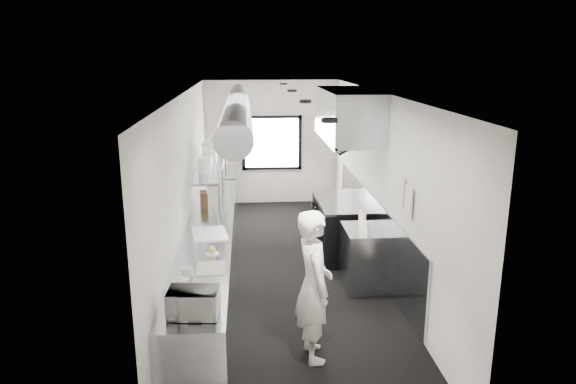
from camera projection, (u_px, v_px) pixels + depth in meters
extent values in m
cube|color=black|center=(285.00, 270.00, 8.50)|extent=(3.00, 8.00, 0.01)
cube|color=silver|center=(284.00, 93.00, 7.78)|extent=(3.00, 8.00, 0.01)
cube|color=silver|center=(272.00, 143.00, 12.00)|extent=(3.00, 0.02, 2.80)
cube|color=silver|center=(321.00, 305.00, 4.29)|extent=(3.00, 0.02, 2.80)
cube|color=silver|center=(186.00, 187.00, 8.03)|extent=(0.02, 8.00, 2.80)
cube|color=silver|center=(380.00, 184.00, 8.26)|extent=(0.02, 8.00, 2.80)
cube|color=#9BA0A9|center=(372.00, 229.00, 8.76)|extent=(0.03, 5.50, 1.10)
cylinder|color=#92939A|center=(238.00, 108.00, 8.18)|extent=(0.40, 6.40, 0.40)
cube|color=white|center=(272.00, 143.00, 11.96)|extent=(1.20, 0.03, 1.10)
cube|color=black|center=(272.00, 117.00, 11.83)|extent=(1.36, 0.03, 0.08)
cube|color=black|center=(272.00, 168.00, 12.12)|extent=(1.36, 0.03, 0.08)
cube|color=black|center=(244.00, 143.00, 11.93)|extent=(0.08, 0.03, 1.25)
cube|color=black|center=(300.00, 143.00, 12.03)|extent=(0.08, 0.03, 1.25)
cube|color=#9BA0A9|center=(348.00, 115.00, 8.65)|extent=(0.80, 2.20, 0.80)
cube|color=#9BA0A9|center=(325.00, 138.00, 8.72)|extent=(0.05, 2.20, 0.05)
cube|color=black|center=(343.00, 135.00, 8.73)|extent=(0.50, 2.10, 0.28)
cube|color=#9BA0A9|center=(210.00, 257.00, 7.81)|extent=(0.70, 6.00, 0.90)
cube|color=#9BA0A9|center=(210.00, 164.00, 8.98)|extent=(0.45, 3.00, 0.04)
cylinder|color=#9BA0A9|center=(219.00, 205.00, 7.73)|extent=(0.04, 0.04, 0.66)
cylinder|color=#9BA0A9|center=(222.00, 183.00, 9.07)|extent=(0.04, 0.04, 0.66)
cylinder|color=#9BA0A9|center=(225.00, 166.00, 10.42)|extent=(0.04, 0.04, 0.66)
cube|color=black|center=(342.00, 228.00, 9.14)|extent=(0.85, 1.60, 0.90)
cube|color=#9BA0A9|center=(343.00, 202.00, 9.02)|extent=(0.85, 1.60, 0.04)
cube|color=#9BA0A9|center=(319.00, 228.00, 9.11)|extent=(0.03, 1.55, 0.80)
cylinder|color=#9BA0A9|center=(317.00, 223.00, 9.08)|extent=(0.03, 1.30, 0.03)
cube|color=#9BA0A9|center=(366.00, 258.00, 7.80)|extent=(0.65, 0.80, 0.90)
cube|color=#9BA0A9|center=(221.00, 193.00, 11.38)|extent=(0.70, 1.20, 0.90)
cube|color=beige|center=(401.00, 190.00, 7.05)|extent=(0.02, 0.28, 0.38)
cube|color=beige|center=(409.00, 201.00, 6.72)|extent=(0.02, 0.28, 0.38)
imported|color=silver|center=(314.00, 285.00, 5.87)|extent=(0.50, 0.69, 1.75)
imported|color=silver|center=(193.00, 303.00, 5.12)|extent=(0.47, 0.38, 0.27)
cylinder|color=#B5BCAD|center=(183.00, 283.00, 5.74)|extent=(0.17, 0.17, 0.10)
cylinder|color=#B5BCAD|center=(187.00, 272.00, 6.06)|extent=(0.17, 0.17, 0.09)
cube|color=silver|center=(211.00, 268.00, 6.26)|extent=(0.35, 0.43, 0.01)
cylinder|color=white|center=(212.00, 253.00, 6.72)|extent=(0.22, 0.22, 0.01)
sphere|color=#CDC06B|center=(212.00, 249.00, 6.71)|extent=(0.10, 0.10, 0.10)
cube|color=white|center=(210.00, 234.00, 7.44)|extent=(0.56, 0.69, 0.02)
cube|color=brown|center=(204.00, 199.00, 8.75)|extent=(0.15, 0.26, 0.26)
cylinder|color=white|center=(205.00, 165.00, 8.16)|extent=(0.26, 0.26, 0.25)
cylinder|color=white|center=(209.00, 159.00, 8.53)|extent=(0.24, 0.24, 0.30)
cylinder|color=white|center=(209.00, 151.00, 9.13)|extent=(0.29, 0.29, 0.31)
cylinder|color=white|center=(213.00, 146.00, 9.55)|extent=(0.31, 0.31, 0.37)
cylinder|color=white|center=(367.00, 229.00, 7.41)|extent=(0.08, 0.08, 0.18)
cylinder|color=white|center=(365.00, 226.00, 7.52)|extent=(0.06, 0.06, 0.17)
cylinder|color=white|center=(363.00, 223.00, 7.61)|extent=(0.07, 0.07, 0.20)
cylinder|color=white|center=(364.00, 219.00, 7.82)|extent=(0.07, 0.07, 0.19)
cylinder|color=white|center=(361.00, 216.00, 7.93)|extent=(0.07, 0.07, 0.20)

